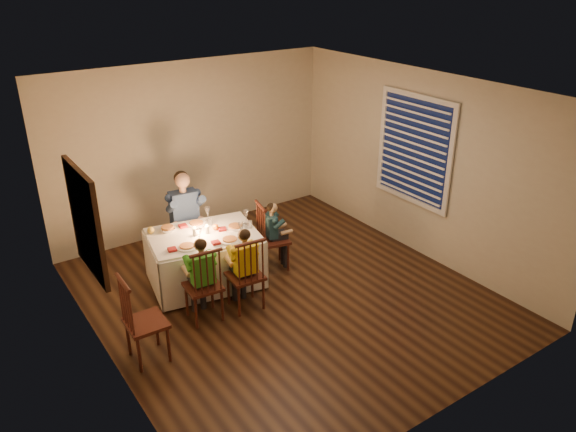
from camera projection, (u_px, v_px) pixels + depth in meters
ground at (286, 295)px, 7.14m from camera, size 5.00×5.00×0.00m
wall_left at (95, 252)px, 5.44m from camera, size 0.02×5.00×2.60m
wall_right at (420, 165)px, 7.76m from camera, size 0.02×5.00×2.60m
wall_back at (193, 148)px, 8.47m from camera, size 4.50×0.02×2.60m
ceiling at (286, 90)px, 6.06m from camera, size 5.00×5.00×0.00m
dining_table at (204, 248)px, 7.20m from camera, size 1.54×1.23×0.69m
chair_adult at (189, 259)px, 8.00m from camera, size 0.43×0.42×0.98m
chair_near_left at (205, 317)px, 6.69m from camera, size 0.43×0.42×0.98m
chair_near_right at (246, 306)px, 6.90m from camera, size 0.43×0.41×0.98m
chair_end at (274, 267)px, 7.78m from camera, size 0.46×0.48×0.98m
chair_extra at (150, 357)px, 6.01m from camera, size 0.41×0.43×1.02m
adult at (189, 259)px, 8.00m from camera, size 0.53×0.50×1.31m
child_green at (205, 317)px, 6.69m from camera, size 0.37×0.35×1.06m
child_yellow at (246, 306)px, 6.90m from camera, size 0.38×0.35×1.06m
child_teal at (274, 267)px, 7.78m from camera, size 0.33×0.35×0.97m
setting_adult at (197, 224)px, 7.36m from camera, size 0.30×0.30×0.02m
setting_green at (187, 247)px, 6.77m from camera, size 0.30×0.30×0.02m
setting_yellow at (230, 240)px, 6.93m from camera, size 0.30×0.30×0.02m
setting_teal at (235, 227)px, 7.28m from camera, size 0.30×0.30×0.02m
candle_left at (195, 232)px, 7.05m from camera, size 0.06×0.06×0.10m
candle_right at (207, 230)px, 7.11m from camera, size 0.06×0.06×0.10m
squash at (151, 230)px, 7.11m from camera, size 0.09×0.09×0.09m
orange_fruit at (215, 227)px, 7.20m from camera, size 0.08×0.08×0.08m
serving_bowl at (168, 230)px, 7.17m from camera, size 0.24×0.24×0.05m
wall_mirror at (86, 222)px, 5.60m from camera, size 0.06×0.95×1.15m
window_blinds at (414, 150)px, 7.73m from camera, size 0.07×1.34×1.54m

